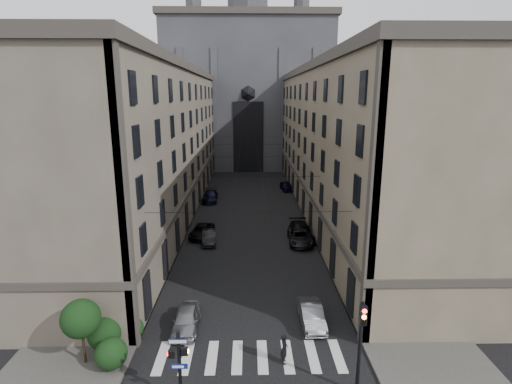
{
  "coord_description": "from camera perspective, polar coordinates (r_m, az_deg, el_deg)",
  "views": [
    {
      "loc": [
        -0.04,
        -15.78,
        15.15
      ],
      "look_at": [
        0.52,
        12.92,
        8.19
      ],
      "focal_mm": 28.0,
      "sensor_mm": 36.0,
      "label": 1
    }
  ],
  "objects": [
    {
      "name": "sidewalk_left",
      "position": [
        54.93,
        -12.07,
        -2.6
      ],
      "size": [
        7.0,
        80.0,
        0.15
      ],
      "primitive_type": "cube",
      "color": "#383533",
      "rests_on": "ground"
    },
    {
      "name": "car_right_near",
      "position": [
        28.54,
        7.92,
        -16.95
      ],
      "size": [
        1.55,
        4.2,
        1.37
      ],
      "primitive_type": "imported",
      "rotation": [
        0.0,
        0.0,
        0.02
      ],
      "color": "slate",
      "rests_on": "ground"
    },
    {
      "name": "car_left_near",
      "position": [
        28.13,
        -9.93,
        -17.48
      ],
      "size": [
        1.68,
        4.16,
        1.42
      ],
      "primitive_type": "imported",
      "rotation": [
        0.0,
        0.0,
        0.0
      ],
      "color": "gray",
      "rests_on": "ground"
    },
    {
      "name": "tram_wires",
      "position": [
        52.01,
        -1.08,
        4.89
      ],
      "size": [
        14.0,
        60.0,
        0.43
      ],
      "color": "black",
      "rests_on": "ground"
    },
    {
      "name": "car_left_midfar",
      "position": [
        44.42,
        -7.76,
        -5.55
      ],
      "size": [
        2.73,
        4.9,
        1.3
      ],
      "primitive_type": "imported",
      "rotation": [
        0.0,
        0.0,
        -0.13
      ],
      "color": "black",
      "rests_on": "ground"
    },
    {
      "name": "car_right_far",
      "position": [
        65.45,
        4.37,
        0.86
      ],
      "size": [
        2.17,
        4.4,
        1.44
      ],
      "primitive_type": "imported",
      "rotation": [
        0.0,
        0.0,
        0.11
      ],
      "color": "black",
      "rests_on": "ground"
    },
    {
      "name": "sidewalk_right",
      "position": [
        54.95,
        9.98,
        -2.5
      ],
      "size": [
        7.0,
        80.0,
        0.15
      ],
      "primitive_type": "cube",
      "color": "#383533",
      "rests_on": "ground"
    },
    {
      "name": "car_right_midfar",
      "position": [
        43.64,
        6.47,
        -5.64
      ],
      "size": [
        2.49,
        5.67,
        1.62
      ],
      "primitive_type": "imported",
      "rotation": [
        0.0,
        0.0,
        0.04
      ],
      "color": "black",
      "rests_on": "ground"
    },
    {
      "name": "car_left_far",
      "position": [
        58.9,
        -6.54,
        -0.61
      ],
      "size": [
        2.19,
        5.19,
        1.5
      ],
      "primitive_type": "imported",
      "rotation": [
        0.0,
        0.0,
        0.02
      ],
      "color": "black",
      "rests_on": "ground"
    },
    {
      "name": "gothic_tower",
      "position": [
        90.78,
        -1.14,
        15.3
      ],
      "size": [
        35.0,
        23.0,
        58.0
      ],
      "color": "#2D2D33",
      "rests_on": "ground"
    },
    {
      "name": "car_left_midnear",
      "position": [
        42.54,
        -6.71,
        -6.37
      ],
      "size": [
        1.75,
        4.14,
        1.33
      ],
      "primitive_type": "imported",
      "rotation": [
        0.0,
        0.0,
        0.09
      ],
      "color": "black",
      "rests_on": "ground"
    },
    {
      "name": "pedestrian",
      "position": [
        24.79,
        4.06,
        -21.43
      ],
      "size": [
        0.45,
        0.68,
        1.84
      ],
      "primitive_type": "imported",
      "rotation": [
        0.0,
        0.0,
        1.56
      ],
      "color": "black",
      "rests_on": "ground"
    },
    {
      "name": "pedestrian_signal_left",
      "position": [
        21.8,
        -10.93,
        -22.69
      ],
      "size": [
        1.02,
        0.38,
        4.0
      ],
      "color": "black",
      "rests_on": "ground"
    },
    {
      "name": "zebra_crossing",
      "position": [
        25.71,
        -0.89,
        -22.45
      ],
      "size": [
        11.0,
        3.2,
        0.01
      ],
      "primitive_type": "cube",
      "color": "beige",
      "rests_on": "ground"
    },
    {
      "name": "building_left",
      "position": [
        53.8,
        -15.66,
        6.94
      ],
      "size": [
        13.6,
        60.6,
        18.85
      ],
      "color": "#524A3F",
      "rests_on": "ground"
    },
    {
      "name": "car_right_midnear",
      "position": [
        42.3,
        6.29,
        -6.41
      ],
      "size": [
        2.47,
        5.17,
        1.42
      ],
      "primitive_type": "imported",
      "rotation": [
        0.0,
        0.0,
        -0.02
      ],
      "color": "black",
      "rests_on": "ground"
    },
    {
      "name": "shrub_cluster",
      "position": [
        26.18,
        -21.41,
        -18.05
      ],
      "size": [
        3.9,
        4.4,
        3.9
      ],
      "color": "black",
      "rests_on": "sidewalk_left"
    },
    {
      "name": "building_right",
      "position": [
        53.82,
        13.49,
        7.07
      ],
      "size": [
        13.6,
        60.6,
        18.85
      ],
      "color": "brown",
      "rests_on": "ground"
    },
    {
      "name": "traffic_light_right",
      "position": [
        22.04,
        14.75,
        -19.42
      ],
      "size": [
        0.34,
        0.5,
        5.2
      ],
      "color": "black",
      "rests_on": "ground"
    }
  ]
}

